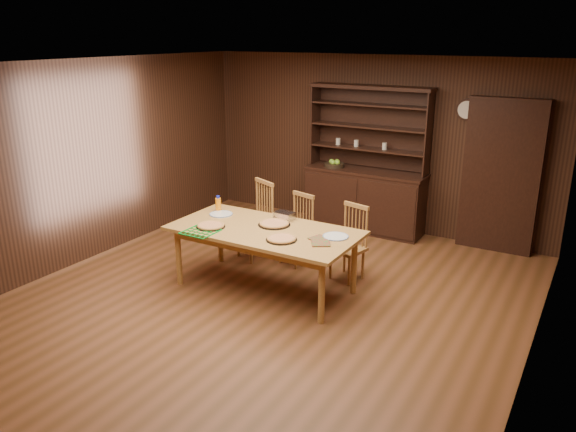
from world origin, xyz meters
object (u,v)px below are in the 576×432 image
Objects in this scene: chair_right at (351,240)px; china_hutch at (365,192)px; chair_left at (259,217)px; chair_center at (299,227)px; juice_bottle at (218,204)px; dining_table at (264,234)px.

china_hutch is at bearing 121.54° from chair_right.
chair_left is at bearing -166.30° from chair_right.
china_hutch reaches higher than chair_center.
chair_center is 1.09m from juice_bottle.
chair_left reaches higher than chair_center.
chair_left is 1.35m from chair_right.
chair_left is 1.13× the size of chair_right.
chair_right reaches higher than dining_table.
juice_bottle is at bearing -90.97° from chair_left.
dining_table is at bearing -94.12° from china_hutch.
dining_table is at bearing -118.15° from chair_right.
juice_bottle is (-1.60, -0.53, 0.35)m from chair_right.
china_hutch is 2.33× the size of chair_right.
chair_left is at bearing 126.75° from dining_table.
china_hutch reaches higher than chair_left.
china_hutch is 2.56m from dining_table.
dining_table is 2.07× the size of chair_left.
chair_center is at bearing -173.57° from chair_right.
dining_table is at bearing -28.98° from chair_left.
chair_left is at bearing 64.75° from juice_bottle.
chair_right is at bearing 7.24° from chair_center.
juice_bottle is (-0.81, -0.64, 0.35)m from chair_center.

